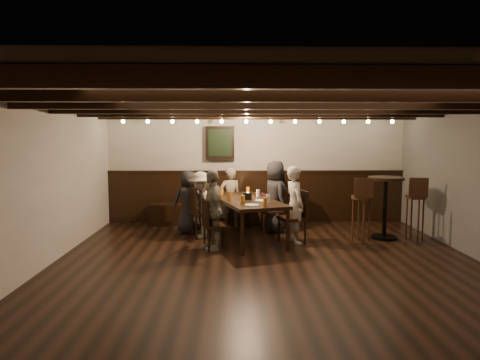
{
  "coord_description": "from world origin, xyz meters",
  "views": [
    {
      "loc": [
        -0.55,
        -5.89,
        1.92
      ],
      "look_at": [
        -0.41,
        1.3,
        1.16
      ],
      "focal_mm": 32.0,
      "sensor_mm": 36.0,
      "label": 1
    }
  ],
  "objects_px": {
    "person_left_near": "(201,205)",
    "bar_stool_left": "(361,218)",
    "person_bench_centre": "(230,198)",
    "person_bench_left": "(188,202)",
    "chair_left_far": "(215,234)",
    "person_bench_right": "(273,197)",
    "person_right_far": "(295,205)",
    "high_top_table": "(385,198)",
    "chair_left_near": "(203,222)",
    "person_left_far": "(213,210)",
    "chair_right_near": "(273,219)",
    "person_right_near": "(275,197)",
    "dining_table": "(247,202)",
    "chair_right_far": "(293,227)",
    "bar_stool_right": "(415,217)"
  },
  "relations": [
    {
      "from": "person_right_near",
      "to": "chair_left_near",
      "type": "bearing_deg",
      "value": 90.0
    },
    {
      "from": "chair_left_near",
      "to": "person_bench_centre",
      "type": "distance_m",
      "value": 1.0
    },
    {
      "from": "person_left_near",
      "to": "bar_stool_right",
      "type": "bearing_deg",
      "value": 68.72
    },
    {
      "from": "person_left_far",
      "to": "bar_stool_right",
      "type": "height_order",
      "value": "person_left_far"
    },
    {
      "from": "person_bench_left",
      "to": "chair_left_far",
      "type": "bearing_deg",
      "value": 97.68
    },
    {
      "from": "person_bench_right",
      "to": "person_bench_left",
      "type": "bearing_deg",
      "value": 0.0
    },
    {
      "from": "person_right_far",
      "to": "person_left_far",
      "type": "bearing_deg",
      "value": 90.0
    },
    {
      "from": "chair_right_near",
      "to": "person_bench_right",
      "type": "relative_size",
      "value": 0.69
    },
    {
      "from": "chair_right_far",
      "to": "person_bench_right",
      "type": "distance_m",
      "value": 1.41
    },
    {
      "from": "high_top_table",
      "to": "person_right_far",
      "type": "bearing_deg",
      "value": -170.72
    },
    {
      "from": "person_bench_right",
      "to": "person_right_far",
      "type": "distance_m",
      "value": 1.36
    },
    {
      "from": "person_bench_left",
      "to": "high_top_table",
      "type": "xyz_separation_m",
      "value": [
        3.69,
        -0.53,
        0.14
      ]
    },
    {
      "from": "dining_table",
      "to": "person_right_far",
      "type": "height_order",
      "value": "person_right_far"
    },
    {
      "from": "person_bench_left",
      "to": "person_bench_centre",
      "type": "height_order",
      "value": "person_bench_centre"
    },
    {
      "from": "dining_table",
      "to": "person_bench_right",
      "type": "bearing_deg",
      "value": 45.0
    },
    {
      "from": "chair_right_far",
      "to": "bar_stool_right",
      "type": "height_order",
      "value": "bar_stool_right"
    },
    {
      "from": "bar_stool_left",
      "to": "bar_stool_right",
      "type": "xyz_separation_m",
      "value": [
        1.0,
        0.05,
        0.0
      ]
    },
    {
      "from": "dining_table",
      "to": "high_top_table",
      "type": "bearing_deg",
      "value": -15.37
    },
    {
      "from": "person_bench_centre",
      "to": "person_left_far",
      "type": "height_order",
      "value": "person_left_far"
    },
    {
      "from": "person_left_near",
      "to": "person_left_far",
      "type": "relative_size",
      "value": 0.92
    },
    {
      "from": "person_left_near",
      "to": "person_right_near",
      "type": "relative_size",
      "value": 0.88
    },
    {
      "from": "person_right_near",
      "to": "person_right_far",
      "type": "height_order",
      "value": "person_right_near"
    },
    {
      "from": "person_left_near",
      "to": "bar_stool_left",
      "type": "xyz_separation_m",
      "value": [
        2.92,
        -0.35,
        -0.19
      ]
    },
    {
      "from": "chair_right_near",
      "to": "person_bench_right",
      "type": "distance_m",
      "value": 0.61
    },
    {
      "from": "person_bench_left",
      "to": "person_left_far",
      "type": "relative_size",
      "value": 0.91
    },
    {
      "from": "person_left_near",
      "to": "high_top_table",
      "type": "xyz_separation_m",
      "value": [
        3.42,
        -0.14,
        0.13
      ]
    },
    {
      "from": "dining_table",
      "to": "person_left_near",
      "type": "xyz_separation_m",
      "value": [
        -0.85,
        0.21,
        -0.07
      ]
    },
    {
      "from": "person_bench_left",
      "to": "high_top_table",
      "type": "relative_size",
      "value": 1.07
    },
    {
      "from": "chair_right_near",
      "to": "person_right_far",
      "type": "height_order",
      "value": "person_right_far"
    },
    {
      "from": "chair_right_near",
      "to": "person_bench_left",
      "type": "bearing_deg",
      "value": 74.46
    },
    {
      "from": "chair_right_near",
      "to": "person_right_far",
      "type": "xyz_separation_m",
      "value": [
        0.29,
        -0.85,
        0.42
      ]
    },
    {
      "from": "person_bench_right",
      "to": "person_left_far",
      "type": "height_order",
      "value": "person_left_far"
    },
    {
      "from": "chair_left_far",
      "to": "person_bench_right",
      "type": "height_order",
      "value": "person_bench_right"
    },
    {
      "from": "person_bench_left",
      "to": "person_right_far",
      "type": "distance_m",
      "value": 2.13
    },
    {
      "from": "chair_left_near",
      "to": "person_left_far",
      "type": "distance_m",
      "value": 0.98
    },
    {
      "from": "chair_left_near",
      "to": "high_top_table",
      "type": "distance_m",
      "value": 3.42
    },
    {
      "from": "person_bench_right",
      "to": "person_right_near",
      "type": "relative_size",
      "value": 0.89
    },
    {
      "from": "person_bench_right",
      "to": "chair_left_near",
      "type": "bearing_deg",
      "value": 15.52
    },
    {
      "from": "person_bench_centre",
      "to": "person_left_far",
      "type": "bearing_deg",
      "value": 63.43
    },
    {
      "from": "chair_right_near",
      "to": "bar_stool_left",
      "type": "xyz_separation_m",
      "value": [
        1.51,
        -0.78,
        0.17
      ]
    },
    {
      "from": "chair_right_near",
      "to": "person_right_near",
      "type": "xyz_separation_m",
      "value": [
        0.03,
        0.01,
        0.44
      ]
    },
    {
      "from": "chair_left_far",
      "to": "bar_stool_left",
      "type": "xyz_separation_m",
      "value": [
        2.62,
        0.5,
        0.17
      ]
    },
    {
      "from": "person_bench_centre",
      "to": "person_right_near",
      "type": "relative_size",
      "value": 0.89
    },
    {
      "from": "person_bench_centre",
      "to": "person_left_far",
      "type": "xyz_separation_m",
      "value": [
        -0.28,
        -1.65,
        0.05
      ]
    },
    {
      "from": "dining_table",
      "to": "bar_stool_left",
      "type": "xyz_separation_m",
      "value": [
        2.07,
        -0.14,
        -0.26
      ]
    },
    {
      "from": "chair_left_near",
      "to": "person_right_near",
      "type": "bearing_deg",
      "value": 90.0
    },
    {
      "from": "person_right_far",
      "to": "high_top_table",
      "type": "relative_size",
      "value": 1.19
    },
    {
      "from": "person_left_far",
      "to": "bar_stool_right",
      "type": "xyz_separation_m",
      "value": [
        3.65,
        0.56,
        -0.24
      ]
    },
    {
      "from": "person_bench_centre",
      "to": "person_left_near",
      "type": "distance_m",
      "value": 0.96
    },
    {
      "from": "person_right_near",
      "to": "person_bench_left",
      "type": "bearing_deg",
      "value": 74.74
    }
  ]
}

